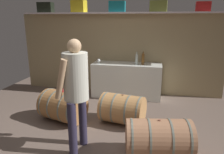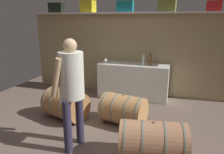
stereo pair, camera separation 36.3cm
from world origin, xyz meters
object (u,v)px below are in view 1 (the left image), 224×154
(wine_bottle_amber, at_px, (143,59))
(wine_barrel_far, at_px, (123,109))
(toolcase_teal, at_px, (117,7))
(work_cabinet, at_px, (127,80))
(toolcase_red, at_px, (203,7))
(wine_barrel_near, at_px, (63,106))
(toolcase_yellow, at_px, (79,6))
(toolcase_olive, at_px, (158,6))
(tasting_cup, at_px, (62,90))
(winemaker_pouring, at_px, (76,85))
(wine_barrel_flank, at_px, (158,138))
(toolcase_black, at_px, (46,8))
(wine_glass, at_px, (99,61))
(wine_bottle_clear, at_px, (137,59))

(wine_bottle_amber, height_order, wine_barrel_far, wine_bottle_amber)
(toolcase_teal, distance_m, work_cabinet, 1.80)
(toolcase_red, xyz_separation_m, work_cabinet, (-1.65, -0.20, -1.74))
(work_cabinet, relative_size, wine_barrel_near, 1.82)
(toolcase_yellow, height_order, toolcase_olive, toolcase_yellow)
(wine_barrel_near, bearing_deg, tasting_cup, 16.94)
(toolcase_red, bearing_deg, wine_barrel_far, -128.13)
(tasting_cup, bearing_deg, wine_bottle_amber, 48.13)
(toolcase_teal, bearing_deg, toolcase_olive, -3.17)
(toolcase_olive, relative_size, winemaker_pouring, 0.24)
(wine_barrel_flank, xyz_separation_m, winemaker_pouring, (-1.17, -0.07, 0.73))
(wine_barrel_far, xyz_separation_m, tasting_cup, (-1.13, -0.12, 0.33))
(toolcase_black, xyz_separation_m, toolcase_yellow, (0.90, 0.00, 0.02))
(toolcase_olive, distance_m, wine_barrel_near, 3.09)
(toolcase_red, height_order, work_cabinet, toolcase_red)
(wine_glass, xyz_separation_m, wine_barrel_near, (-0.34, -1.40, -0.63))
(work_cabinet, height_order, wine_barrel_flank, work_cabinet)
(wine_barrel_far, relative_size, winemaker_pouring, 0.53)
(toolcase_teal, bearing_deg, wine_barrel_far, -79.05)
(toolcase_black, bearing_deg, wine_barrel_near, -60.90)
(toolcase_black, height_order, toolcase_teal, toolcase_teal)
(wine_bottle_amber, height_order, wine_glass, wine_bottle_amber)
(toolcase_black, relative_size, wine_bottle_clear, 1.22)
(wine_glass, bearing_deg, toolcase_red, 9.34)
(wine_bottle_amber, bearing_deg, wine_barrel_near, -131.90)
(wine_glass, relative_size, wine_barrel_near, 0.14)
(toolcase_yellow, relative_size, work_cabinet, 0.20)
(toolcase_red, distance_m, wine_bottle_clear, 1.86)
(winemaker_pouring, bearing_deg, wine_bottle_amber, -8.40)
(toolcase_black, height_order, work_cabinet, toolcase_black)
(winemaker_pouring, bearing_deg, work_cabinet, 0.53)
(wine_barrel_far, bearing_deg, toolcase_red, 58.00)
(toolcase_teal, bearing_deg, wine_barrel_near, -115.09)
(toolcase_olive, relative_size, wine_bottle_clear, 1.27)
(toolcase_red, relative_size, work_cabinet, 0.18)
(work_cabinet, distance_m, wine_bottle_amber, 0.69)
(wine_barrel_near, bearing_deg, work_cabinet, 74.55)
(work_cabinet, bearing_deg, toolcase_red, 6.86)
(toolcase_black, xyz_separation_m, winemaker_pouring, (1.77, -2.61, -1.17))
(toolcase_yellow, bearing_deg, toolcase_red, 1.82)
(wine_glass, bearing_deg, toolcase_olive, 15.82)
(wine_bottle_amber, relative_size, wine_bottle_clear, 1.03)
(tasting_cup, xyz_separation_m, winemaker_pouring, (0.61, -0.83, 0.40))
(wine_bottle_clear, xyz_separation_m, tasting_cup, (-1.24, -1.52, -0.37))
(wine_bottle_clear, bearing_deg, wine_barrel_far, -94.47)
(wine_barrel_near, xyz_separation_m, tasting_cup, (0.00, 0.00, 0.32))
(wine_barrel_far, xyz_separation_m, winemaker_pouring, (-0.52, -0.95, 0.73))
(toolcase_yellow, height_order, wine_bottle_amber, toolcase_yellow)
(toolcase_teal, relative_size, wine_bottle_clear, 1.25)
(toolcase_teal, relative_size, tasting_cup, 5.12)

